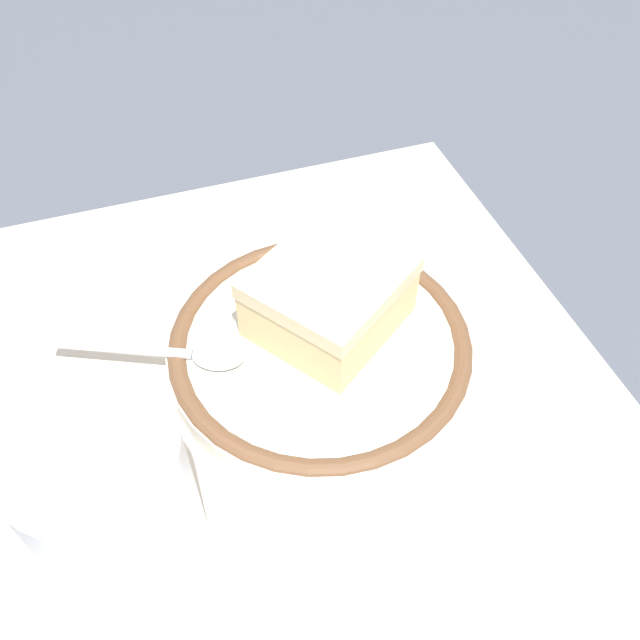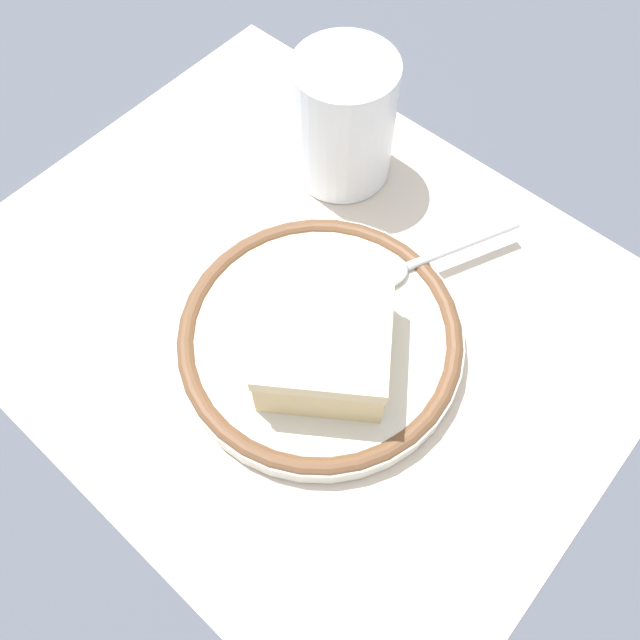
# 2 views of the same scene
# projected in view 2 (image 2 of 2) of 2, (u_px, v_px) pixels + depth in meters

# --- Properties ---
(ground_plane) EXTENTS (2.40, 2.40, 0.00)m
(ground_plane) POSITION_uv_depth(u_px,v_px,m) (300.00, 298.00, 0.47)
(ground_plane) COLOR #4C515B
(placemat) EXTENTS (0.48, 0.39, 0.00)m
(placemat) POSITION_uv_depth(u_px,v_px,m) (300.00, 297.00, 0.47)
(placemat) COLOR beige
(placemat) RESTS_ON ground_plane
(plate) EXTENTS (0.20, 0.20, 0.02)m
(plate) POSITION_uv_depth(u_px,v_px,m) (320.00, 338.00, 0.45)
(plate) COLOR silver
(plate) RESTS_ON placemat
(cake_slice) EXTENTS (0.12, 0.12, 0.05)m
(cake_slice) POSITION_uv_depth(u_px,v_px,m) (325.00, 340.00, 0.41)
(cake_slice) COLOR beige
(cake_slice) RESTS_ON plate
(spoon) EXTENTS (0.07, 0.12, 0.01)m
(spoon) POSITION_uv_depth(u_px,v_px,m) (416.00, 263.00, 0.46)
(spoon) COLOR silver
(spoon) RESTS_ON plate
(cup) EXTENTS (0.08, 0.08, 0.10)m
(cup) POSITION_uv_depth(u_px,v_px,m) (343.00, 127.00, 0.49)
(cup) COLOR white
(cup) RESTS_ON placemat
(napkin) EXTENTS (0.18, 0.18, 0.00)m
(napkin) POSITION_uv_depth(u_px,v_px,m) (218.00, 171.00, 0.53)
(napkin) COLOR white
(napkin) RESTS_ON placemat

